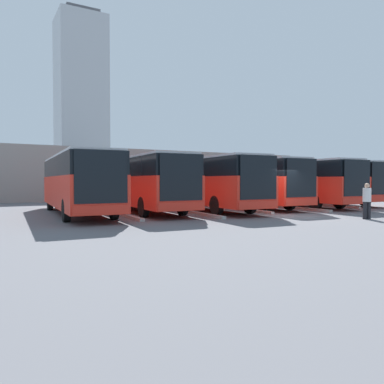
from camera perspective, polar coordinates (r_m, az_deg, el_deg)
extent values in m
plane|color=#5B5B60|center=(21.07, 13.99, -3.47)|extent=(600.00, 600.00, 0.00)
cube|color=red|center=(32.65, 18.44, 0.60)|extent=(3.19, 12.33, 1.69)
cube|color=black|center=(32.65, 18.46, 2.99)|extent=(3.14, 12.14, 1.04)
cube|color=black|center=(28.60, 27.08, 1.89)|extent=(2.20, 0.16, 2.23)
cube|color=red|center=(28.62, 27.05, -0.90)|extent=(2.38, 0.19, 0.40)
cube|color=silver|center=(32.67, 18.47, 4.00)|extent=(3.06, 11.83, 0.12)
cylinder|color=black|center=(30.94, 24.81, -0.94)|extent=(0.36, 1.09, 1.07)
cylinder|color=black|center=(29.26, 22.08, -1.05)|extent=(0.36, 1.09, 1.07)
cylinder|color=black|center=(36.19, 15.47, -0.47)|extent=(0.36, 1.09, 1.07)
cylinder|color=black|center=(34.76, 12.75, -0.54)|extent=(0.36, 1.09, 1.07)
cube|color=#9E9E99|center=(30.02, 18.49, -1.82)|extent=(0.68, 7.82, 0.15)
cube|color=red|center=(29.20, 14.62, 0.51)|extent=(3.19, 12.33, 1.69)
cube|color=black|center=(29.21, 14.64, 3.18)|extent=(3.14, 12.14, 1.04)
cube|color=black|center=(24.88, 23.86, 1.98)|extent=(2.20, 0.16, 2.23)
cube|color=red|center=(24.91, 23.83, -1.23)|extent=(2.38, 0.19, 0.40)
cube|color=silver|center=(29.23, 14.65, 4.31)|extent=(3.06, 11.83, 0.12)
cylinder|color=black|center=(27.28, 21.56, -1.24)|extent=(0.36, 1.09, 1.07)
cylinder|color=black|center=(25.70, 18.25, -1.38)|extent=(0.36, 1.09, 1.07)
cylinder|color=black|center=(32.85, 11.77, -0.67)|extent=(0.36, 1.09, 1.07)
cylinder|color=black|center=(31.55, 8.60, -0.75)|extent=(0.36, 1.09, 1.07)
cube|color=#9E9E99|center=(26.59, 14.31, -2.24)|extent=(0.68, 7.82, 0.15)
cube|color=red|center=(27.21, 7.64, 0.46)|extent=(3.19, 12.33, 1.69)
cube|color=black|center=(27.22, 7.65, 3.33)|extent=(3.14, 12.14, 1.04)
cube|color=black|center=(22.38, 16.38, 2.10)|extent=(2.20, 0.16, 2.23)
cube|color=red|center=(22.41, 16.36, -1.46)|extent=(2.38, 0.19, 0.40)
cube|color=silver|center=(27.24, 7.65, 4.55)|extent=(3.06, 11.83, 0.12)
cylinder|color=black|center=(24.89, 14.60, -1.44)|extent=(0.36, 1.09, 1.07)
cylinder|color=black|center=(23.52, 10.51, -1.60)|extent=(0.36, 1.09, 1.07)
cylinder|color=black|center=(31.02, 5.45, -0.78)|extent=(0.36, 1.09, 1.07)
cylinder|color=black|center=(29.93, 1.84, -0.86)|extent=(0.36, 1.09, 1.07)
cube|color=#9E9E99|center=(24.64, 6.56, -2.51)|extent=(0.68, 7.82, 0.15)
cube|color=red|center=(24.28, 1.56, 0.32)|extent=(3.19, 12.33, 1.69)
cube|color=black|center=(24.28, 1.56, 3.54)|extent=(3.14, 12.14, 1.04)
cube|color=black|center=(19.06, 10.13, 2.22)|extent=(2.20, 0.16, 2.23)
cube|color=red|center=(19.10, 10.11, -1.96)|extent=(2.38, 0.19, 0.40)
cube|color=silver|center=(24.31, 1.56, 4.90)|extent=(3.06, 11.83, 0.12)
cylinder|color=black|center=(21.65, 8.81, -1.88)|extent=(0.36, 1.09, 1.07)
cylinder|color=black|center=(20.47, 3.73, -2.07)|extent=(0.36, 1.09, 1.07)
cylinder|color=black|center=(28.18, -0.03, -1.02)|extent=(0.36, 1.09, 1.07)
cylinder|color=black|center=(27.28, -4.19, -1.12)|extent=(0.36, 1.09, 1.07)
cube|color=#9E9E99|center=(21.79, -0.39, -3.05)|extent=(0.68, 7.82, 0.15)
cube|color=red|center=(23.36, -7.83, 0.25)|extent=(3.19, 12.33, 1.69)
cube|color=black|center=(23.36, -7.84, 3.60)|extent=(3.14, 12.14, 1.04)
cube|color=black|center=(17.64, -1.60, 2.29)|extent=(2.20, 0.16, 2.23)
cube|color=red|center=(17.68, -1.59, -2.23)|extent=(2.38, 0.19, 0.40)
cube|color=silver|center=(23.39, -7.85, 5.01)|extent=(3.06, 11.83, 0.12)
cylinder|color=black|center=(20.27, -1.49, -2.10)|extent=(0.36, 1.09, 1.07)
cylinder|color=black|center=(19.46, -7.42, -2.28)|extent=(0.36, 1.09, 1.07)
cylinder|color=black|center=(27.32, -8.11, -1.13)|extent=(0.36, 1.09, 1.07)
cylinder|color=black|center=(26.73, -12.62, -1.21)|extent=(0.36, 1.09, 1.07)
cube|color=#9E9E99|center=(21.04, -10.94, -3.25)|extent=(0.68, 7.82, 0.15)
cube|color=red|center=(21.93, -17.07, 0.10)|extent=(3.19, 12.33, 1.69)
cube|color=black|center=(21.94, -17.10, 3.66)|extent=(3.14, 12.14, 1.04)
cube|color=black|center=(15.91, -13.64, 2.30)|extent=(2.20, 0.16, 2.23)
cube|color=red|center=(15.95, -13.60, -2.71)|extent=(2.38, 0.19, 0.40)
cube|color=silver|center=(21.97, -17.11, 5.16)|extent=(3.06, 11.83, 0.12)
cylinder|color=black|center=(18.49, -11.82, -2.51)|extent=(0.36, 1.09, 1.07)
cylinder|color=black|center=(18.07, -18.63, -2.66)|extent=(0.36, 1.09, 1.07)
cylinder|color=black|center=(25.88, -15.95, -1.34)|extent=(0.36, 1.09, 1.07)
cylinder|color=black|center=(25.58, -20.83, -1.42)|extent=(0.36, 1.09, 1.07)
cylinder|color=black|center=(20.28, 24.84, -2.57)|extent=(0.24, 0.24, 0.86)
cylinder|color=black|center=(20.41, 25.33, -2.55)|extent=(0.24, 0.24, 0.86)
cylinder|color=silver|center=(20.30, 25.11, -0.39)|extent=(0.49, 0.49, 0.68)
sphere|color=tan|center=(20.29, 25.13, 0.89)|extent=(0.23, 0.23, 0.23)
cube|color=gray|center=(44.38, -10.37, 2.52)|extent=(38.82, 13.88, 5.04)
cube|color=silver|center=(52.51, -13.39, 4.85)|extent=(38.82, 3.00, 0.24)
cylinder|color=slate|center=(58.63, -0.78, 2.23)|extent=(0.20, 0.20, 4.79)
cube|color=#ADB2B7|center=(173.37, -16.56, 13.02)|extent=(19.78, 19.78, 72.04)
cube|color=#4C4C51|center=(184.34, -16.67, 24.43)|extent=(13.85, 13.85, 2.40)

